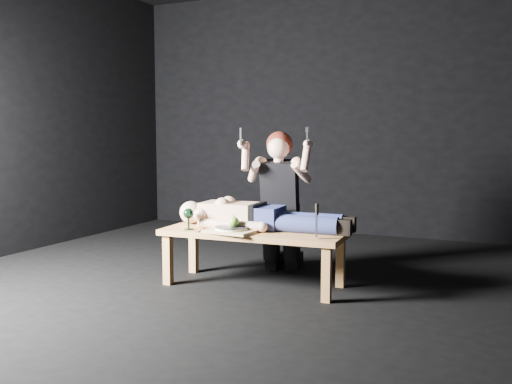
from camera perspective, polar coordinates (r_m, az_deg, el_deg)
ground at (r=4.80m, az=-1.78°, el=-8.68°), size 5.00×5.00×0.00m
back_wall at (r=6.99m, az=7.19°, el=8.19°), size 5.00×0.00×5.00m
table at (r=4.47m, az=-0.26°, el=-6.76°), size 1.48×0.60×0.45m
lying_man at (r=4.49m, az=0.71°, el=-2.22°), size 1.36×0.46×0.24m
kneeling_woman at (r=4.90m, az=2.61°, el=-0.81°), size 0.80×0.86×1.27m
serving_tray at (r=4.33m, az=-2.54°, el=-3.99°), size 0.40×0.31×0.02m
plate at (r=4.33m, az=-2.55°, el=-3.72°), size 0.27×0.27×0.02m
apple at (r=4.32m, az=-2.28°, el=-3.06°), size 0.08×0.08×0.08m
goblet at (r=4.47m, az=-6.91°, el=-2.75°), size 0.09×0.09×0.17m
fork_flat at (r=4.42m, az=-5.75°, el=-3.93°), size 0.04×0.15×0.01m
knife_flat at (r=4.25m, az=-0.71°, el=-4.29°), size 0.02×0.15×0.01m
spoon_flat at (r=4.36m, az=-0.84°, el=-4.03°), size 0.12×0.12×0.01m
carving_knife at (r=4.06m, az=6.23°, el=-2.99°), size 0.03×0.04×0.26m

